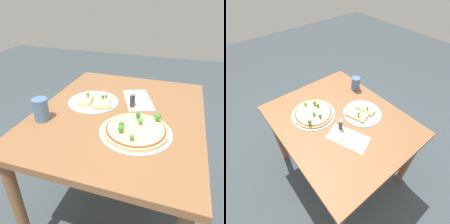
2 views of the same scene
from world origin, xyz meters
The scene contains 7 objects.
ground_plane centered at (0.00, 0.00, 0.00)m, with size 8.00×8.00×0.00m, color #3D474C.
dining_table centered at (0.00, 0.00, 0.65)m, with size 1.09×0.91×0.76m.
pizza_tray_whole centered at (0.17, 0.13, 0.77)m, with size 0.35×0.35×0.07m.
pizza_tray_slice centered at (-0.06, -0.17, 0.77)m, with size 0.31×0.31×0.05m.
drinking_cup centered at (0.21, -0.36, 0.82)m, with size 0.08×0.08×0.12m, color #4C7099.
condiment_shaker centered at (-0.07, 0.05, 0.80)m, with size 0.03×0.03×0.09m.
paper_menu centered at (-0.17, 0.07, 0.76)m, with size 0.29×0.15×0.00m, color silver.
Camera 1 is at (1.03, 0.30, 1.36)m, focal length 35.00 mm.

